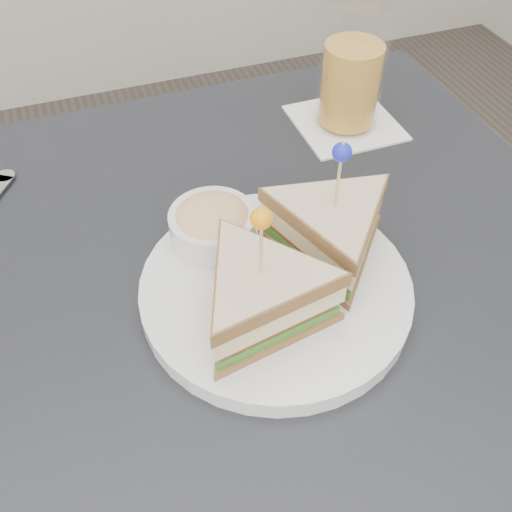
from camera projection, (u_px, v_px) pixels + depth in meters
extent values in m
cube|color=black|center=(250.00, 310.00, 0.57)|extent=(0.80, 0.80, 0.03)
cylinder|color=black|center=(357.00, 248.00, 1.15)|extent=(0.04, 0.04, 0.72)
cylinder|color=white|center=(275.00, 291.00, 0.56)|extent=(0.34, 0.34, 0.02)
cylinder|color=white|center=(276.00, 284.00, 0.55)|extent=(0.34, 0.34, 0.00)
cylinder|color=tan|center=(261.00, 247.00, 0.45)|extent=(0.00, 0.00, 0.08)
sphere|color=orange|center=(261.00, 218.00, 0.43)|extent=(0.02, 0.02, 0.02)
cylinder|color=tan|center=(338.00, 181.00, 0.51)|extent=(0.00, 0.00, 0.08)
sphere|color=#1822BB|center=(342.00, 152.00, 0.48)|extent=(0.02, 0.02, 0.02)
cylinder|color=white|center=(213.00, 229.00, 0.58)|extent=(0.11, 0.11, 0.04)
ellipsoid|color=#E0B772|center=(212.00, 219.00, 0.57)|extent=(0.10, 0.10, 0.04)
cylinder|color=#B4B9BF|center=(5.00, 176.00, 0.68)|extent=(0.03, 0.03, 0.00)
cube|color=white|center=(345.00, 123.00, 0.77)|extent=(0.13, 0.13, 0.00)
cylinder|color=gold|center=(350.00, 84.00, 0.73)|extent=(0.07, 0.07, 0.10)
cylinder|color=white|center=(353.00, 65.00, 0.71)|extent=(0.08, 0.08, 0.16)
cube|color=white|center=(360.00, 44.00, 0.70)|extent=(0.03, 0.03, 0.02)
cube|color=white|center=(347.00, 56.00, 0.69)|extent=(0.03, 0.03, 0.02)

